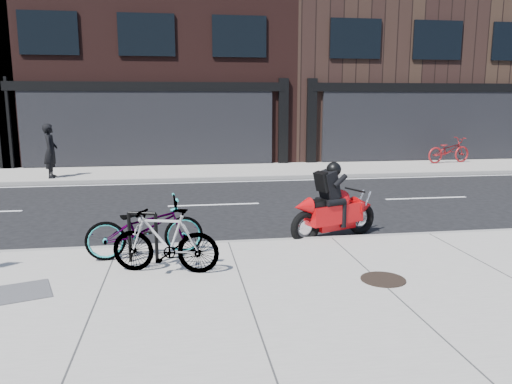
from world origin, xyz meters
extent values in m
plane|color=black|center=(0.00, 0.00, 0.00)|extent=(120.00, 120.00, 0.00)
cube|color=gray|center=(0.00, -5.00, 0.07)|extent=(60.00, 6.00, 0.13)
cube|color=gray|center=(0.00, 7.75, 0.07)|extent=(60.00, 3.50, 0.13)
cube|color=black|center=(-2.00, 14.50, 7.25)|extent=(12.00, 10.00, 14.50)
cube|color=black|center=(10.00, 14.50, 6.25)|extent=(12.00, 10.00, 12.50)
cylinder|color=black|center=(-1.70, -2.87, 0.54)|extent=(0.06, 0.06, 0.82)
cylinder|color=black|center=(-1.26, -3.00, 0.54)|extent=(0.06, 0.06, 0.82)
cylinder|color=black|center=(-1.48, -2.93, 0.95)|extent=(0.45, 0.19, 0.06)
imported|color=gray|center=(-1.46, -2.65, 0.64)|extent=(2.02, 0.93, 1.02)
imported|color=gray|center=(-1.11, -3.46, 0.63)|extent=(1.73, 0.88, 1.00)
torus|color=black|center=(2.83, -1.33, 0.32)|extent=(0.67, 0.38, 0.66)
torus|color=black|center=(1.50, -1.86, 0.32)|extent=(0.67, 0.38, 0.66)
cube|color=#B0080B|center=(2.15, -1.60, 0.52)|extent=(1.26, 0.81, 0.38)
cone|color=#B0080B|center=(2.86, -1.31, 0.58)|extent=(0.58, 0.58, 0.44)
sphere|color=#B0080B|center=(2.29, -1.54, 0.78)|extent=(0.40, 0.40, 0.40)
cube|color=black|center=(1.88, -1.71, 0.76)|extent=(0.62, 0.47, 0.12)
cylinder|color=silver|center=(1.57, -1.64, 0.30)|extent=(0.55, 0.29, 0.09)
cube|color=black|center=(2.01, -1.66, 1.11)|extent=(0.50, 0.48, 0.59)
cube|color=black|center=(1.86, -1.72, 1.19)|extent=(0.33, 0.37, 0.41)
sphere|color=black|center=(2.12, -1.62, 1.41)|extent=(0.29, 0.29, 0.29)
imported|color=black|center=(-5.17, 6.69, 1.04)|extent=(0.49, 0.70, 1.82)
imported|color=maroon|center=(10.26, 8.41, 0.66)|extent=(2.10, 1.05, 1.06)
cylinder|color=black|center=(2.07, -4.30, 0.14)|extent=(0.72, 0.72, 0.02)
cube|color=#565659|center=(-3.07, -4.01, 0.14)|extent=(0.95, 0.95, 0.02)
camera|label=1|loc=(-0.84, -10.93, 2.75)|focal=35.00mm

